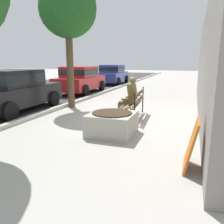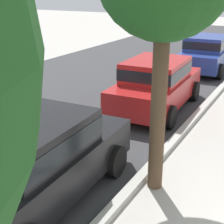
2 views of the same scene
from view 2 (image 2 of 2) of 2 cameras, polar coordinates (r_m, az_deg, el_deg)
name	(u,v)px [view 2 (image 2 of 2)]	position (r m, az deg, el deg)	size (l,w,h in m)	color
curb_stone	(117,205)	(6.04, 0.79, -15.32)	(60.00, 0.20, 0.12)	#B2AFA8
parked_car_black	(35,159)	(5.95, -12.88, -7.64)	(4.17, 2.06, 1.56)	black
parked_car_red	(157,83)	(10.38, 7.51, 4.89)	(4.17, 2.06, 1.56)	#B21E1E
parked_car_blue	(206,52)	(15.84, 15.56, 9.70)	(4.17, 2.06, 1.56)	navy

